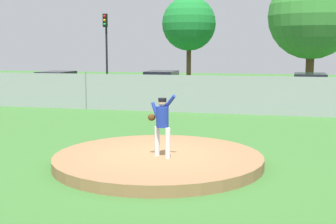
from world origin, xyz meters
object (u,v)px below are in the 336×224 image
object	(u,v)px
pitcher_youth	(162,121)
parked_car_teal	(57,85)
traffic_cone_orange	(105,101)
baseball	(169,145)
parked_car_navy	(162,87)
parked_car_silver	(310,90)
traffic_light_near	(106,40)

from	to	relation	value
pitcher_youth	parked_car_teal	xyz separation A→B (m)	(-10.88, 15.12, -0.44)
pitcher_youth	traffic_cone_orange	size ratio (longest dim) A/B	2.99
pitcher_youth	baseball	world-z (taller)	pitcher_youth
baseball	parked_car_navy	size ratio (longest dim) A/B	0.02
parked_car_teal	parked_car_silver	xyz separation A→B (m)	(15.38, -0.45, 0.04)
parked_car_teal	parked_car_navy	distance (m)	7.18
pitcher_youth	parked_car_silver	size ratio (longest dim) A/B	0.36
parked_car_teal	traffic_cone_orange	distance (m)	5.61
pitcher_youth	traffic_light_near	distance (m)	21.00
pitcher_youth	parked_car_teal	distance (m)	18.63
parked_car_silver	traffic_light_near	world-z (taller)	traffic_light_near
parked_car_silver	parked_car_navy	bearing A→B (deg)	-177.35
parked_car_navy	parked_car_silver	size ratio (longest dim) A/B	0.92
pitcher_youth	parked_car_silver	bearing A→B (deg)	72.94
baseball	traffic_light_near	bearing A→B (deg)	116.68
baseball	parked_car_teal	world-z (taller)	parked_car_teal
baseball	parked_car_navy	world-z (taller)	parked_car_navy
baseball	parked_car_silver	size ratio (longest dim) A/B	0.02
traffic_cone_orange	traffic_light_near	bearing A→B (deg)	110.84
pitcher_youth	parked_car_teal	bearing A→B (deg)	125.75
baseball	parked_car_silver	world-z (taller)	parked_car_silver
pitcher_youth	baseball	bearing A→B (deg)	96.74
pitcher_youth	parked_car_teal	world-z (taller)	pitcher_youth
parked_car_teal	traffic_light_near	xyz separation A→B (m)	(1.94, 3.73, 2.90)
baseball	traffic_light_near	distance (m)	19.85
parked_car_teal	pitcher_youth	bearing A→B (deg)	-54.25
pitcher_youth	traffic_light_near	bearing A→B (deg)	115.39
parked_car_navy	parked_car_teal	bearing A→B (deg)	173.36
parked_car_silver	baseball	bearing A→B (deg)	-109.32
parked_car_teal	parked_car_silver	world-z (taller)	parked_car_silver
pitcher_youth	parked_car_navy	distance (m)	14.78
traffic_light_near	pitcher_youth	bearing A→B (deg)	-64.61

